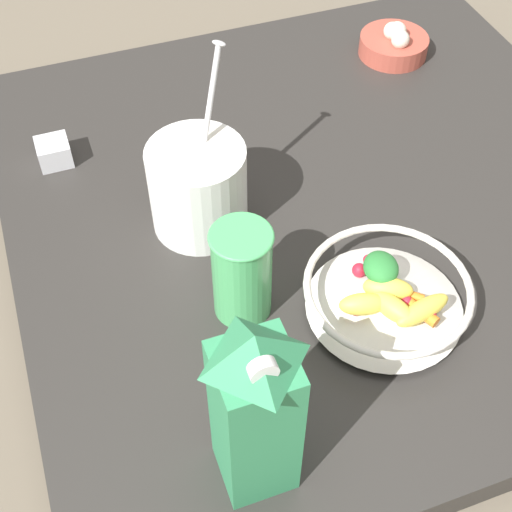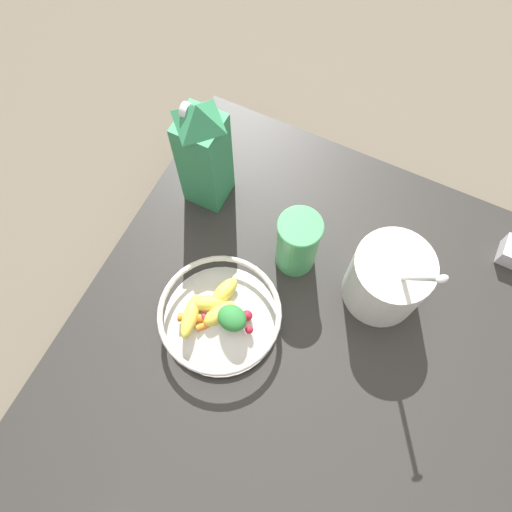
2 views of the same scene
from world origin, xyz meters
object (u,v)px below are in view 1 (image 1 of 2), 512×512
milk_carton (255,411)px  spice_jar (54,153)px  drinking_cup (242,271)px  yogurt_tub (198,184)px  fruit_bowl (387,295)px  garlic_bowl (394,44)px

milk_carton → spice_jar: milk_carton is taller
milk_carton → drinking_cup: bearing=74.4°
spice_jar → yogurt_tub: bearing=-48.7°
fruit_bowl → spice_jar: 0.56m
spice_jar → garlic_bowl: size_ratio=0.40×
drinking_cup → garlic_bowl: drinking_cup is taller
drinking_cup → spice_jar: (-0.18, 0.37, -0.06)m
yogurt_tub → garlic_bowl: bearing=32.1°
fruit_bowl → drinking_cup: bearing=157.6°
fruit_bowl → spice_jar: size_ratio=4.31×
yogurt_tub → drinking_cup: size_ratio=1.85×
milk_carton → drinking_cup: size_ratio=1.85×
yogurt_tub → drinking_cup: 0.17m
spice_jar → milk_carton: bearing=-78.0°
yogurt_tub → spice_jar: bearing=131.3°
fruit_bowl → garlic_bowl: size_ratio=1.72×
drinking_cup → garlic_bowl: 0.64m
drinking_cup → spice_jar: drinking_cup is taller
drinking_cup → garlic_bowl: size_ratio=1.13×
fruit_bowl → milk_carton: (-0.23, -0.14, 0.10)m
spice_jar → garlic_bowl: bearing=7.6°
fruit_bowl → spice_jar: (-0.35, 0.44, -0.02)m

